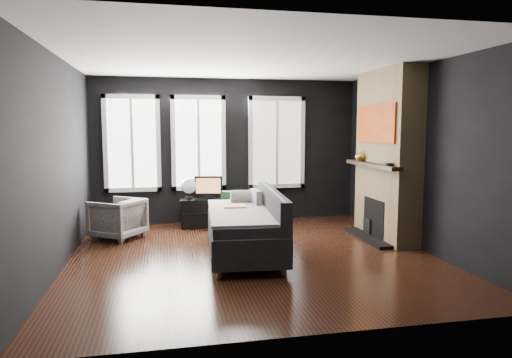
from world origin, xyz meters
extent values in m
plane|color=black|center=(0.00, 0.00, 0.00)|extent=(5.00, 5.00, 0.00)
plane|color=white|center=(0.00, 0.00, 2.70)|extent=(5.00, 5.00, 0.00)
cube|color=black|center=(0.00, 2.50, 1.35)|extent=(5.00, 0.02, 2.70)
cube|color=black|center=(-2.50, 0.00, 1.35)|extent=(0.02, 5.00, 2.70)
cube|color=black|center=(2.50, 0.00, 1.35)|extent=(0.02, 5.00, 2.70)
cube|color=gray|center=(0.16, 0.60, 0.66)|extent=(0.11, 0.38, 0.37)
imported|color=silver|center=(-1.95, 1.46, 0.36)|extent=(0.93, 0.95, 0.72)
imported|color=orange|center=(0.28, 2.02, 0.58)|extent=(0.15, 0.13, 0.13)
imported|color=#BDB193|center=(0.33, 2.16, 0.64)|extent=(0.18, 0.06, 0.25)
cube|color=#2F7531|center=(-0.07, 2.01, 0.58)|extent=(0.27, 0.21, 0.13)
imported|color=gold|center=(2.05, 1.05, 1.32)|extent=(0.18, 0.19, 0.18)
cylinder|color=black|center=(2.05, 0.05, 1.25)|extent=(0.15, 0.15, 0.04)
camera|label=1|loc=(-1.21, -6.09, 1.79)|focal=32.00mm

